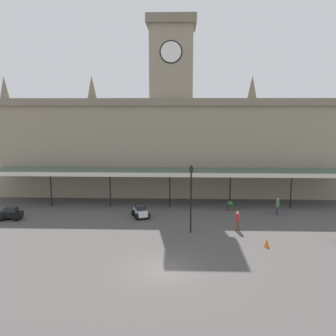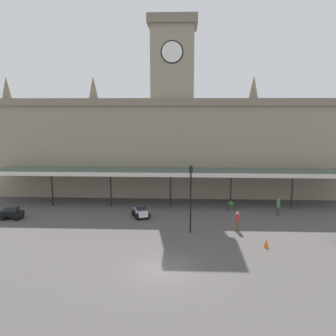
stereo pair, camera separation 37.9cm
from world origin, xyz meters
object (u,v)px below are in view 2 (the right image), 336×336
object	(u,v)px
planter_forecourt_centre	(231,206)
pedestrian_beside_cars	(237,221)
car_white_sedan	(141,212)
pedestrian_crossing_forecourt	(278,206)
victorian_lamppost	(191,192)
car_black_sedan	(12,214)
traffic_cone	(266,243)

from	to	relation	value
planter_forecourt_centre	pedestrian_beside_cars	bearing A→B (deg)	-92.23
car_white_sedan	pedestrian_crossing_forecourt	xyz separation A→B (m)	(13.11, 1.23, 0.41)
pedestrian_crossing_forecourt	victorian_lamppost	distance (m)	10.34
car_black_sedan	pedestrian_crossing_forecourt	xyz separation A→B (m)	(25.07, 2.23, 0.41)
victorian_lamppost	planter_forecourt_centre	size ratio (longest dim) A/B	5.93
pedestrian_beside_cars	planter_forecourt_centre	size ratio (longest dim) A/B	1.74
planter_forecourt_centre	victorian_lamppost	bearing A→B (deg)	-121.44
car_black_sedan	traffic_cone	size ratio (longest dim) A/B	3.12
victorian_lamppost	traffic_cone	world-z (taller)	victorian_lamppost
car_white_sedan	planter_forecourt_centre	world-z (taller)	car_white_sedan
car_black_sedan	victorian_lamppost	xyz separation A→B (m)	(16.57, -3.07, 2.98)
pedestrian_crossing_forecourt	traffic_cone	xyz separation A→B (m)	(-2.90, -8.38, -0.58)
traffic_cone	pedestrian_crossing_forecourt	bearing A→B (deg)	70.88
pedestrian_beside_cars	traffic_cone	size ratio (longest dim) A/B	2.53
pedestrian_crossing_forecourt	car_black_sedan	bearing A→B (deg)	-174.92
pedestrian_beside_cars	car_white_sedan	bearing A→B (deg)	157.76
car_white_sedan	victorian_lamppost	distance (m)	6.84
car_black_sedan	pedestrian_crossing_forecourt	distance (m)	25.17
car_white_sedan	planter_forecourt_centre	xyz separation A→B (m)	(8.79, 2.76, -0.01)
pedestrian_beside_cars	planter_forecourt_centre	xyz separation A→B (m)	(0.24, 6.26, -0.42)
victorian_lamppost	planter_forecourt_centre	distance (m)	8.55
pedestrian_beside_cars	victorian_lamppost	distance (m)	4.73
car_white_sedan	pedestrian_crossing_forecourt	distance (m)	13.17
car_black_sedan	pedestrian_beside_cars	distance (m)	20.66
car_black_sedan	planter_forecourt_centre	size ratio (longest dim) A/B	2.14
planter_forecourt_centre	traffic_cone	bearing A→B (deg)	-81.88
car_black_sedan	pedestrian_crossing_forecourt	world-z (taller)	pedestrian_crossing_forecourt
pedestrian_crossing_forecourt	victorian_lamppost	bearing A→B (deg)	-148.03
car_white_sedan	pedestrian_crossing_forecourt	bearing A→B (deg)	5.36
car_black_sedan	pedestrian_crossing_forecourt	bearing A→B (deg)	5.08
car_white_sedan	planter_forecourt_centre	distance (m)	9.22
pedestrian_crossing_forecourt	traffic_cone	distance (m)	8.88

